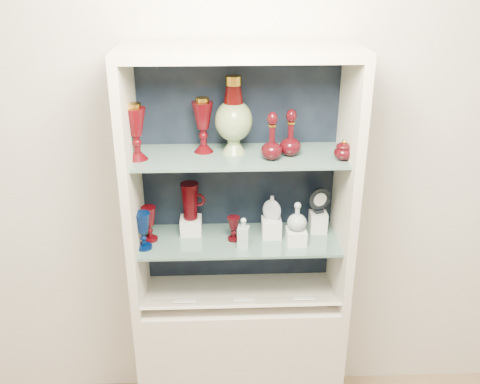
{
  "coord_description": "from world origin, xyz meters",
  "views": [
    {
      "loc": [
        -0.09,
        -0.66,
        2.27
      ],
      "look_at": [
        0.0,
        1.53,
        1.3
      ],
      "focal_mm": 40.0,
      "sensor_mm": 36.0,
      "label": 1
    }
  ],
  "objects_px": {
    "ruby_decanter_b": "(291,131)",
    "cameo_medallion": "(319,200)",
    "ruby_goblet_small": "(234,229)",
    "flat_flask": "(272,207)",
    "enamel_urn": "(234,115)",
    "ruby_decanter_a": "(272,133)",
    "pedestal_lamp_right": "(203,125)",
    "pedestal_lamp_left": "(136,132)",
    "clear_round_decanter": "(297,217)",
    "ruby_pitcher": "(190,201)",
    "clear_square_bottle": "(243,232)",
    "lidded_bowl": "(344,150)",
    "ruby_goblet_tall": "(149,224)",
    "cobalt_goblet": "(143,231)"
  },
  "relations": [
    {
      "from": "ruby_decanter_a",
      "to": "ruby_goblet_tall",
      "type": "bearing_deg",
      "value": 173.01
    },
    {
      "from": "ruby_decanter_a",
      "to": "ruby_goblet_small",
      "type": "relative_size",
      "value": 1.98
    },
    {
      "from": "ruby_goblet_small",
      "to": "flat_flask",
      "type": "relative_size",
      "value": 0.96
    },
    {
      "from": "ruby_decanter_a",
      "to": "pedestal_lamp_left",
      "type": "bearing_deg",
      "value": 177.32
    },
    {
      "from": "pedestal_lamp_left",
      "to": "clear_round_decanter",
      "type": "xyz_separation_m",
      "value": [
        0.7,
        -0.02,
        -0.41
      ]
    },
    {
      "from": "lidded_bowl",
      "to": "ruby_pitcher",
      "type": "xyz_separation_m",
      "value": [
        -0.67,
        0.15,
        -0.3
      ]
    },
    {
      "from": "ruby_decanter_a",
      "to": "flat_flask",
      "type": "bearing_deg",
      "value": 78.88
    },
    {
      "from": "pedestal_lamp_right",
      "to": "cameo_medallion",
      "type": "distance_m",
      "value": 0.66
    },
    {
      "from": "ruby_goblet_small",
      "to": "clear_round_decanter",
      "type": "xyz_separation_m",
      "value": [
        0.29,
        -0.04,
        0.08
      ]
    },
    {
      "from": "cobalt_goblet",
      "to": "ruby_goblet_tall",
      "type": "distance_m",
      "value": 0.08
    },
    {
      "from": "pedestal_lamp_right",
      "to": "cameo_medallion",
      "type": "height_order",
      "value": "pedestal_lamp_right"
    },
    {
      "from": "lidded_bowl",
      "to": "ruby_goblet_small",
      "type": "relative_size",
      "value": 0.79
    },
    {
      "from": "ruby_decanter_b",
      "to": "enamel_urn",
      "type": "bearing_deg",
      "value": 168.28
    },
    {
      "from": "ruby_decanter_a",
      "to": "clear_square_bottle",
      "type": "bearing_deg",
      "value": -174.1
    },
    {
      "from": "clear_round_decanter",
      "to": "lidded_bowl",
      "type": "bearing_deg",
      "value": -8.18
    },
    {
      "from": "ruby_decanter_b",
      "to": "cameo_medallion",
      "type": "distance_m",
      "value": 0.41
    },
    {
      "from": "enamel_urn",
      "to": "clear_round_decanter",
      "type": "distance_m",
      "value": 0.54
    },
    {
      "from": "cobalt_goblet",
      "to": "clear_round_decanter",
      "type": "distance_m",
      "value": 0.7
    },
    {
      "from": "lidded_bowl",
      "to": "ruby_goblet_small",
      "type": "distance_m",
      "value": 0.63
    },
    {
      "from": "ruby_goblet_small",
      "to": "clear_round_decanter",
      "type": "relative_size",
      "value": 0.9
    },
    {
      "from": "pedestal_lamp_right",
      "to": "cobalt_goblet",
      "type": "relative_size",
      "value": 1.39
    },
    {
      "from": "flat_flask",
      "to": "ruby_pitcher",
      "type": "bearing_deg",
      "value": -166.09
    },
    {
      "from": "enamel_urn",
      "to": "clear_round_decanter",
      "type": "relative_size",
      "value": 2.58
    },
    {
      "from": "ruby_goblet_tall",
      "to": "flat_flask",
      "type": "distance_m",
      "value": 0.57
    },
    {
      "from": "cobalt_goblet",
      "to": "ruby_goblet_tall",
      "type": "xyz_separation_m",
      "value": [
        0.02,
        0.07,
        -0.0
      ]
    },
    {
      "from": "pedestal_lamp_right",
      "to": "cobalt_goblet",
      "type": "distance_m",
      "value": 0.55
    },
    {
      "from": "ruby_decanter_a",
      "to": "ruby_decanter_b",
      "type": "distance_m",
      "value": 0.1
    },
    {
      "from": "ruby_goblet_small",
      "to": "clear_square_bottle",
      "type": "xyz_separation_m",
      "value": [
        0.04,
        -0.06,
        0.01
      ]
    },
    {
      "from": "ruby_decanter_a",
      "to": "flat_flask",
      "type": "distance_m",
      "value": 0.39
    },
    {
      "from": "lidded_bowl",
      "to": "enamel_urn",
      "type": "bearing_deg",
      "value": 166.11
    },
    {
      "from": "cobalt_goblet",
      "to": "ruby_goblet_small",
      "type": "xyz_separation_m",
      "value": [
        0.41,
        0.06,
        -0.03
      ]
    },
    {
      "from": "ruby_decanter_b",
      "to": "ruby_goblet_small",
      "type": "height_order",
      "value": "ruby_decanter_b"
    },
    {
      "from": "enamel_urn",
      "to": "cameo_medallion",
      "type": "relative_size",
      "value": 2.62
    },
    {
      "from": "pedestal_lamp_right",
      "to": "lidded_bowl",
      "type": "bearing_deg",
      "value": -12.13
    },
    {
      "from": "ruby_decanter_a",
      "to": "cobalt_goblet",
      "type": "relative_size",
      "value": 1.33
    },
    {
      "from": "cameo_medallion",
      "to": "clear_round_decanter",
      "type": "bearing_deg",
      "value": -153.95
    },
    {
      "from": "pedestal_lamp_right",
      "to": "ruby_goblet_tall",
      "type": "height_order",
      "value": "pedestal_lamp_right"
    },
    {
      "from": "pedestal_lamp_right",
      "to": "clear_square_bottle",
      "type": "height_order",
      "value": "pedestal_lamp_right"
    },
    {
      "from": "ruby_decanter_a",
      "to": "ruby_goblet_tall",
      "type": "xyz_separation_m",
      "value": [
        -0.55,
        0.07,
        -0.45
      ]
    },
    {
      "from": "clear_round_decanter",
      "to": "ruby_decanter_a",
      "type": "bearing_deg",
      "value": -175.67
    },
    {
      "from": "ruby_decanter_a",
      "to": "ruby_pitcher",
      "type": "distance_m",
      "value": 0.53
    },
    {
      "from": "enamel_urn",
      "to": "ruby_pitcher",
      "type": "distance_m",
      "value": 0.47
    },
    {
      "from": "enamel_urn",
      "to": "ruby_goblet_tall",
      "type": "bearing_deg",
      "value": -175.55
    },
    {
      "from": "ruby_decanter_b",
      "to": "ruby_pitcher",
      "type": "relative_size",
      "value": 1.23
    },
    {
      "from": "lidded_bowl",
      "to": "cameo_medallion",
      "type": "distance_m",
      "value": 0.34
    },
    {
      "from": "enamel_urn",
      "to": "ruby_pitcher",
      "type": "bearing_deg",
      "value": 171.25
    },
    {
      "from": "pedestal_lamp_left",
      "to": "cameo_medallion",
      "type": "xyz_separation_m",
      "value": [
        0.82,
        0.1,
        -0.38
      ]
    },
    {
      "from": "cobalt_goblet",
      "to": "pedestal_lamp_right",
      "type": "bearing_deg",
      "value": 23.0
    },
    {
      "from": "flat_flask",
      "to": "ruby_goblet_small",
      "type": "bearing_deg",
      "value": -149.5
    },
    {
      "from": "ruby_goblet_small",
      "to": "clear_round_decanter",
      "type": "bearing_deg",
      "value": -8.47
    }
  ]
}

